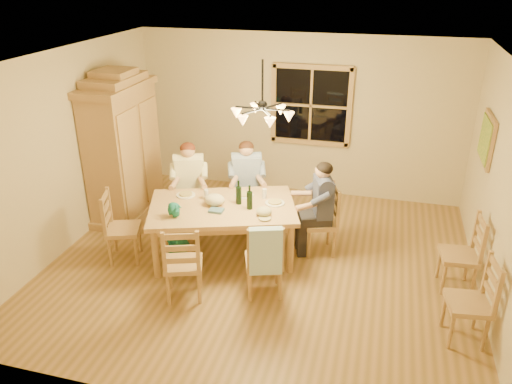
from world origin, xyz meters
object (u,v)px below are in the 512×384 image
(dining_table, at_px, (223,212))
(chair_end_right, at_px, (319,232))
(chair_far_right, at_px, (247,206))
(wine_bottle_a, at_px, (239,192))
(chandelier, at_px, (262,113))
(wine_bottle_b, at_px, (250,197))
(adult_slate_man, at_px, (322,197))
(chair_end_left, at_px, (125,239))
(adult_woman, at_px, (189,175))
(chair_near_left, at_px, (184,274))
(chair_spare_back, at_px, (457,266))
(armoire, at_px, (124,151))
(adult_plaid_man, at_px, (247,173))
(chair_spare_front, at_px, (465,315))
(chair_near_right, at_px, (264,271))
(child, at_px, (178,237))
(chair_far_left, at_px, (191,207))

(dining_table, distance_m, chair_end_right, 1.38)
(chair_far_right, xyz_separation_m, wine_bottle_a, (0.14, -0.86, 0.62))
(chandelier, distance_m, wine_bottle_a, 1.22)
(dining_table, height_order, wine_bottle_b, wine_bottle_b)
(chair_far_right, height_order, adult_slate_man, adult_slate_man)
(dining_table, bearing_deg, wine_bottle_b, 0.78)
(chair_end_left, xyz_separation_m, adult_woman, (0.51, 1.13, 0.54))
(chair_near_left, xyz_separation_m, chair_spare_back, (3.16, 1.03, 0.00))
(armoire, height_order, chair_end_left, armoire)
(chandelier, distance_m, adult_plaid_man, 1.69)
(chair_far_right, distance_m, wine_bottle_a, 1.07)
(chandelier, bearing_deg, chair_end_left, -168.36)
(chair_near_left, relative_size, chair_spare_front, 1.00)
(wine_bottle_a, bearing_deg, chair_spare_front, -20.65)
(adult_slate_man, relative_size, wine_bottle_b, 2.65)
(chandelier, bearing_deg, dining_table, 173.56)
(chandelier, xyz_separation_m, chair_spare_front, (2.45, -0.88, -1.77))
(chair_near_left, relative_size, chair_near_right, 1.00)
(chair_end_right, xyz_separation_m, child, (-1.72, -0.90, 0.17))
(adult_plaid_man, bearing_deg, chair_near_left, 64.80)
(chair_near_left, bearing_deg, adult_woman, 90.00)
(wine_bottle_b, bearing_deg, chandelier, -20.53)
(adult_woman, relative_size, chair_spare_front, 0.88)
(adult_plaid_man, relative_size, chair_spare_back, 0.88)
(wine_bottle_a, bearing_deg, chair_end_left, -159.19)
(chair_end_left, bearing_deg, dining_table, 90.00)
(chair_far_right, relative_size, adult_slate_man, 1.13)
(dining_table, bearing_deg, chair_near_right, -42.95)
(chandelier, bearing_deg, chair_end_right, 35.54)
(wine_bottle_a, xyz_separation_m, child, (-0.66, -0.58, -0.45))
(chair_far_right, height_order, chair_spare_back, same)
(armoire, xyz_separation_m, chair_end_right, (3.12, -0.39, -0.75))
(armoire, bearing_deg, chandelier, -20.11)
(chair_far_left, height_order, chair_near_right, same)
(adult_plaid_man, height_order, chair_spare_back, adult_plaid_man)
(chair_end_right, bearing_deg, adult_woman, 63.43)
(adult_plaid_man, distance_m, adult_slate_man, 1.32)
(dining_table, relative_size, adult_slate_man, 2.51)
(adult_woman, bearing_deg, chair_spare_front, 137.22)
(chair_near_left, height_order, adult_slate_man, adult_slate_man)
(chair_near_right, bearing_deg, wine_bottle_b, 98.83)
(chair_far_right, xyz_separation_m, chair_spare_front, (2.95, -1.92, 0.00))
(chair_spare_front, bearing_deg, wine_bottle_a, 61.48)
(wine_bottle_a, bearing_deg, wine_bottle_b, -31.06)
(chair_spare_back, bearing_deg, chair_far_left, 74.22)
(chair_spare_back, bearing_deg, chair_far_right, 66.51)
(chair_end_left, bearing_deg, chair_spare_front, 64.02)
(chair_far_left, distance_m, chair_end_left, 1.24)
(wine_bottle_a, height_order, chair_spare_back, wine_bottle_a)
(dining_table, height_order, chair_near_right, chair_near_right)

